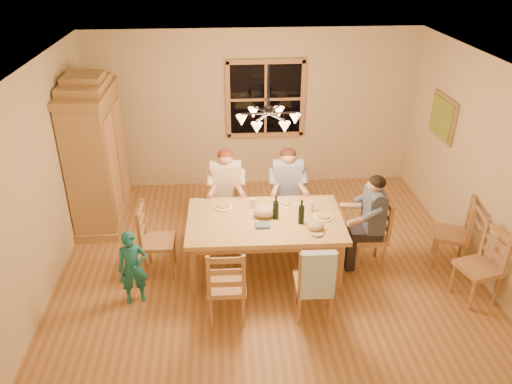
{
  "coord_description": "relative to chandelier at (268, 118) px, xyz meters",
  "views": [
    {
      "loc": [
        -0.57,
        -5.61,
        4.01
      ],
      "look_at": [
        -0.14,
        0.1,
        1.04
      ],
      "focal_mm": 35.0,
      "sensor_mm": 36.0,
      "label": 1
    }
  ],
  "objects": [
    {
      "name": "painting",
      "position": [
        2.71,
        1.2,
        -0.48
      ],
      "size": [
        0.06,
        0.78,
        0.64
      ],
      "color": "olive",
      "rests_on": "wall_right"
    },
    {
      "name": "ceiling",
      "position": [
        0.0,
        0.0,
        0.62
      ],
      "size": [
        5.5,
        5.0,
        0.02
      ],
      "primitive_type": "cube",
      "color": "white",
      "rests_on": "wall_back"
    },
    {
      "name": "plate_slate",
      "position": [
        0.71,
        -0.14,
        -1.31
      ],
      "size": [
        0.26,
        0.26,
        0.02
      ],
      "primitive_type": "cylinder",
      "color": "white",
      "rests_on": "dining_table"
    },
    {
      "name": "wall_left",
      "position": [
        -2.75,
        0.0,
        -0.73
      ],
      "size": [
        0.02,
        5.0,
        2.7
      ],
      "primitive_type": "cube",
      "color": "beige",
      "rests_on": "floor"
    },
    {
      "name": "wall_right",
      "position": [
        2.75,
        0.0,
        -0.73
      ],
      "size": [
        0.02,
        5.0,
        2.7
      ],
      "primitive_type": "cube",
      "color": "beige",
      "rests_on": "floor"
    },
    {
      "name": "cap",
      "position": [
        0.56,
        -0.43,
        -1.26
      ],
      "size": [
        0.2,
        0.2,
        0.11
      ],
      "primitive_type": "ellipsoid",
      "color": "tan",
      "rests_on": "dining_table"
    },
    {
      "name": "child",
      "position": [
        -1.67,
        -0.67,
        -1.6
      ],
      "size": [
        0.39,
        0.3,
        0.96
      ],
      "primitive_type": "imported",
      "rotation": [
        0.0,
        0.0,
        0.2
      ],
      "color": "#1C757E",
      "rests_on": "floor"
    },
    {
      "name": "plate_woman",
      "position": [
        -0.57,
        0.23,
        -1.31
      ],
      "size": [
        0.26,
        0.26,
        0.02
      ],
      "primitive_type": "cylinder",
      "color": "white",
      "rests_on": "dining_table"
    },
    {
      "name": "adult_slate_man",
      "position": [
        1.35,
        -0.16,
        -1.24
      ],
      "size": [
        0.43,
        0.41,
        0.87
      ],
      "rotation": [
        0.0,
        0.0,
        1.55
      ],
      "color": "#465571",
      "rests_on": "floor"
    },
    {
      "name": "chair_end_right",
      "position": [
        1.35,
        -0.16,
        -1.77
      ],
      "size": [
        0.43,
        0.45,
        0.99
      ],
      "rotation": [
        0.0,
        0.0,
        1.55
      ],
      "color": "#AB724B",
      "rests_on": "floor"
    },
    {
      "name": "chair_near_right",
      "position": [
        0.44,
        -1.08,
        -1.77
      ],
      "size": [
        0.45,
        0.43,
        0.99
      ],
      "rotation": [
        0.0,
        0.0,
        -0.02
      ],
      "color": "#AB724B",
      "rests_on": "floor"
    },
    {
      "name": "chair_end_left",
      "position": [
        -1.43,
        -0.09,
        -1.77
      ],
      "size": [
        0.43,
        0.45,
        0.99
      ],
      "rotation": [
        0.0,
        0.0,
        -1.59
      ],
      "color": "#AB724B",
      "rests_on": "floor"
    },
    {
      "name": "floor",
      "position": [
        0.0,
        0.0,
        -2.08
      ],
      "size": [
        5.5,
        5.5,
        0.0
      ],
      "primitive_type": "plane",
      "color": "olive",
      "rests_on": "ground"
    },
    {
      "name": "window",
      "position": [
        0.2,
        2.47,
        -0.53
      ],
      "size": [
        1.3,
        0.06,
        1.3
      ],
      "color": "black",
      "rests_on": "wall_back"
    },
    {
      "name": "cloth_bundle",
      "position": [
        -0.04,
        -0.06,
        -1.24
      ],
      "size": [
        0.28,
        0.22,
        0.15
      ],
      "primitive_type": "ellipsoid",
      "color": "tan",
      "rests_on": "dining_table"
    },
    {
      "name": "wine_bottle_b",
      "position": [
        0.4,
        -0.26,
        -1.15
      ],
      "size": [
        0.08,
        0.08,
        0.33
      ],
      "primitive_type": "cylinder",
      "color": "black",
      "rests_on": "dining_table"
    },
    {
      "name": "wine_bottle_a",
      "position": [
        0.1,
        -0.12,
        -1.15
      ],
      "size": [
        0.08,
        0.08,
        0.33
      ],
      "primitive_type": "cylinder",
      "color": "black",
      "rests_on": "dining_table"
    },
    {
      "name": "armoire",
      "position": [
        -2.42,
        1.35,
        -1.02
      ],
      "size": [
        0.66,
        1.4,
        2.3
      ],
      "color": "olive",
      "rests_on": "floor"
    },
    {
      "name": "napkin",
      "position": [
        -0.09,
        -0.31,
        -1.3
      ],
      "size": [
        0.18,
        0.14,
        0.03
      ],
      "primitive_type": "cube",
      "rotation": [
        0.0,
        0.0,
        -0.02
      ],
      "color": "slate",
      "rests_on": "dining_table"
    },
    {
      "name": "chair_near_left",
      "position": [
        -0.56,
        -1.05,
        -1.77
      ],
      "size": [
        0.45,
        0.43,
        0.99
      ],
      "rotation": [
        0.0,
        0.0,
        -0.02
      ],
      "color": "#AB724B",
      "rests_on": "floor"
    },
    {
      "name": "chandelier",
      "position": [
        0.0,
        0.0,
        0.0
      ],
      "size": [
        0.77,
        0.68,
        0.71
      ],
      "color": "black",
      "rests_on": "ceiling"
    },
    {
      "name": "chair_far_right",
      "position": [
        0.37,
        0.81,
        -1.77
      ],
      "size": [
        0.45,
        0.43,
        0.99
      ],
      "rotation": [
        0.0,
        0.0,
        3.12
      ],
      "color": "#AB724B",
      "rests_on": "floor"
    },
    {
      "name": "plate_plaid",
      "position": [
        0.28,
        0.24,
        -1.31
      ],
      "size": [
        0.26,
        0.26,
        0.02
      ],
      "primitive_type": "cylinder",
      "color": "white",
      "rests_on": "dining_table"
    },
    {
      "name": "dining_table",
      "position": [
        -0.04,
        -0.12,
        -1.41
      ],
      "size": [
        2.03,
        1.27,
        0.76
      ],
      "rotation": [
        0.0,
        0.0,
        -0.02
      ],
      "color": "tan",
      "rests_on": "floor"
    },
    {
      "name": "towel",
      "position": [
        0.43,
        -1.27,
        -1.38
      ],
      "size": [
        0.38,
        0.11,
        0.58
      ],
      "primitive_type": "cube",
      "rotation": [
        0.0,
        0.0,
        -0.02
      ],
      "color": "#B4DDF4",
      "rests_on": "chair_near_right"
    },
    {
      "name": "wine_glass_a",
      "position": [
        -0.17,
        0.18,
        -1.25
      ],
      "size": [
        0.06,
        0.06,
        0.14
      ],
      "primitive_type": "cylinder",
      "color": "silver",
      "rests_on": "dining_table"
    },
    {
      "name": "wall_back",
      "position": [
        0.0,
        2.5,
        -0.73
      ],
      "size": [
        5.5,
        0.02,
        2.7
      ],
      "primitive_type": "cube",
      "color": "beige",
      "rests_on": "floor"
    },
    {
      "name": "adult_woman",
      "position": [
        -0.52,
        0.83,
        -1.24
      ],
      "size": [
        0.41,
        0.43,
        0.87
      ],
      "rotation": [
        0.0,
        0.0,
        3.12
      ],
      "color": "beige",
      "rests_on": "floor"
    },
    {
      "name": "chair_spare_back",
      "position": [
        2.45,
        -0.19,
        -1.77
      ],
      "size": [
        0.56,
        0.57,
        0.99
      ],
      "rotation": [
        0.0,
        0.0,
        1.18
      ],
      "color": "#AB724B",
      "rests_on": "floor"
    },
    {
      "name": "wine_glass_b",
      "position": [
        0.59,
        0.03,
        -1.25
      ],
      "size": [
        0.06,
        0.06,
        0.14
      ],
      "primitive_type": "cylinder",
      "color": "silver",
      "rests_on": "dining_table"
    },
    {
      "name": "chair_far_left",
      "position": [
        -0.52,
        0.83,
        -1.77
      ],
      "size": [
        0.45,
        0.43,
        0.99
      ],
      "rotation": [
        0.0,
        0.0,
        3.12
      ],
      "color": "#AB724B",
      "rests_on": "floor"
    },
    {
      "name": "adult_plaid_man",
      "position": [
        0.37,
        0.81,
        -1.24
      ],
      "size": [
        0.41,
        0.43,
        0.87
      ],
      "rotation": [
        0.0,
        0.0,
        3.12
      ],
      "color": "#314F87",
      "rests_on": "floor"
    },
    {
      "name": "chair_spare_front",
      "position": [
        2.45,
        -0.95,
        -1.77
      ],
      "size": [
        0.51,
        0.53,
        0.99
      ],
      "rotation": [
        0.0,
        0.0,
        1.81
      ],
      "color": "#AB724B",
      "rests_on": "floor"
    }
  ]
}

